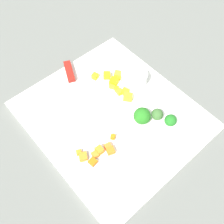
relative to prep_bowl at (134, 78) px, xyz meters
name	(u,v)px	position (x,y,z in m)	size (l,w,h in m)	color
ground_plane	(112,117)	(-0.04, 0.12, -0.03)	(4.00, 4.00, 0.00)	slate
cutting_board	(112,115)	(-0.04, 0.12, -0.03)	(0.43, 0.39, 0.01)	white
prep_bowl	(134,78)	(0.00, 0.00, 0.00)	(0.07, 0.07, 0.04)	white
chef_knife	(75,98)	(0.06, 0.16, -0.01)	(0.34, 0.17, 0.02)	silver
carrot_dice_0	(100,150)	(-0.10, 0.21, -0.01)	(0.02, 0.02, 0.02)	orange
carrot_dice_1	(108,147)	(-0.11, 0.19, -0.01)	(0.02, 0.02, 0.01)	orange
carrot_dice_2	(111,151)	(-0.12, 0.19, -0.01)	(0.02, 0.02, 0.01)	orange
carrot_dice_3	(79,153)	(-0.07, 0.25, -0.01)	(0.01, 0.01, 0.01)	orange
carrot_dice_4	(95,155)	(-0.10, 0.22, -0.01)	(0.01, 0.02, 0.01)	orange
carrot_dice_5	(83,157)	(-0.09, 0.25, -0.01)	(0.02, 0.02, 0.01)	orange
carrot_dice_6	(93,162)	(-0.11, 0.24, -0.01)	(0.02, 0.02, 0.01)	orange
carrot_dice_7	(113,137)	(-0.09, 0.16, -0.01)	(0.01, 0.01, 0.01)	orange
pepper_dice_0	(112,86)	(0.03, 0.06, -0.01)	(0.02, 0.01, 0.01)	yellow
pepper_dice_1	(107,75)	(0.06, 0.05, -0.01)	(0.02, 0.02, 0.02)	yellow
pepper_dice_2	(125,92)	(-0.01, 0.05, -0.01)	(0.02, 0.02, 0.02)	yellow
pepper_dice_3	(128,97)	(-0.03, 0.05, -0.01)	(0.02, 0.02, 0.02)	yellow
pepper_dice_4	(95,76)	(0.08, 0.07, -0.01)	(0.02, 0.02, 0.02)	yellow
pepper_dice_5	(120,92)	(0.00, 0.06, -0.01)	(0.02, 0.01, 0.01)	yellow
pepper_dice_6	(114,82)	(0.03, 0.05, -0.01)	(0.02, 0.02, 0.02)	yellow
pepper_dice_7	(118,75)	(0.04, 0.02, -0.01)	(0.02, 0.02, 0.02)	yellow
pepper_dice_8	(117,89)	(0.01, 0.05, -0.01)	(0.01, 0.01, 0.01)	yellow
broccoli_floret_0	(170,120)	(-0.16, 0.03, 0.00)	(0.03, 0.03, 0.03)	#84B85D
broccoli_floret_1	(157,114)	(-0.13, 0.04, 0.00)	(0.03, 0.03, 0.04)	#84B56D
broccoli_floret_2	(142,116)	(-0.10, 0.07, 0.00)	(0.04, 0.04, 0.04)	#96BF59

